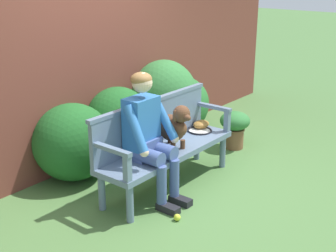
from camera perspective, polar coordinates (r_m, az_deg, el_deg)
The scene contains 16 objects.
ground_plane at distance 5.08m, azimuth 0.00°, elevation -7.35°, with size 40.00×40.00×0.00m, color #4C753D.
brick_garden_fence at distance 5.54m, azimuth -10.76°, elevation 8.91°, with size 8.00×0.30×2.63m, color brown.
hedge_bush_mid_right at distance 6.22m, azimuth -0.50°, elevation 3.15°, with size 0.95×0.93×1.10m, color #337538.
hedge_bush_mid_left at distance 5.21m, azimuth -11.62°, elevation -1.94°, with size 0.89×0.87×0.86m, color #1E5B23.
hedge_bush_far_right at distance 5.66m, azimuth -6.14°, elevation 0.31°, with size 0.84×0.81×0.90m, color #1E5B23.
hedge_bush_far_left at distance 6.40m, azimuth 0.97°, elevation 2.43°, with size 1.11×0.81×0.84m, color #286B2D.
garden_bench at distance 4.92m, azimuth 0.00°, elevation -3.38°, with size 1.76×0.49×0.44m.
bench_backrest at distance 4.94m, azimuth -1.96°, elevation 0.56°, with size 1.80×0.06×0.50m.
bench_armrest_left_end at distance 4.19m, azimuth -6.24°, elevation -3.84°, with size 0.06×0.49×0.28m.
bench_armrest_right_end at distance 5.43m, azimuth 6.25°, elevation 1.61°, with size 0.06×0.49×0.28m.
person_seated at distance 4.56m, azimuth -2.51°, elevation -0.82°, with size 0.56×0.65×1.31m.
dog_on_bench at distance 4.82m, azimuth 0.76°, elevation 0.01°, with size 0.31×0.50×0.50m.
tennis_racket at distance 5.42m, azimuth 3.66°, elevation -0.48°, with size 0.30×0.57×0.03m.
baseball_glove at distance 5.51m, azimuth 4.09°, elevation 0.21°, with size 0.22×0.17×0.09m, color #9E6B2D.
tennis_ball at distance 4.43m, azimuth 1.14°, elevation -11.16°, with size 0.07×0.07×0.07m, color #CCDB33.
potted_plant at distance 6.06m, azimuth 8.19°, elevation -0.02°, with size 0.39×0.39×0.49m.
Camera 1 is at (-3.55, -2.83, 2.28)m, focal length 49.62 mm.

